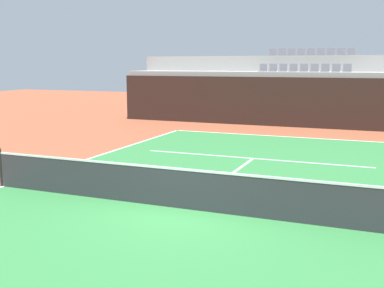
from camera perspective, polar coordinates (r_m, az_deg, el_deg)
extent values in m
plane|color=brown|center=(11.18, -1.07, -7.89)|extent=(80.00, 80.00, 0.00)
cube|color=#2D7238|center=(11.17, -1.07, -7.86)|extent=(11.00, 24.00, 0.01)
cube|color=white|center=(22.40, 11.04, 0.89)|extent=(11.00, 0.10, 0.00)
cube|color=white|center=(14.15, -21.88, -4.76)|extent=(0.10, 24.00, 0.00)
cube|color=white|center=(17.06, 7.42, -1.75)|extent=(8.26, 0.10, 0.00)
cube|color=white|center=(14.06, 4.08, -4.16)|extent=(0.10, 6.40, 0.00)
cube|color=black|center=(25.86, 12.73, 4.94)|extent=(20.77, 0.30, 2.66)
cube|color=#9E9E99|center=(27.18, 13.21, 5.43)|extent=(20.77, 2.40, 2.93)
cube|color=#9E9E99|center=(29.52, 13.99, 6.61)|extent=(20.77, 2.40, 3.84)
cube|color=slate|center=(27.56, 8.53, 8.72)|extent=(0.44, 0.44, 0.04)
cube|color=slate|center=(27.76, 8.64, 9.18)|extent=(0.44, 0.04, 0.40)
cube|color=slate|center=(27.43, 9.72, 8.69)|extent=(0.44, 0.44, 0.04)
cube|color=slate|center=(27.63, 9.82, 9.15)|extent=(0.44, 0.04, 0.40)
cube|color=slate|center=(27.31, 10.92, 8.65)|extent=(0.44, 0.44, 0.04)
cube|color=slate|center=(27.51, 11.01, 9.11)|extent=(0.44, 0.04, 0.40)
cube|color=slate|center=(27.21, 12.12, 8.61)|extent=(0.44, 0.44, 0.04)
cube|color=slate|center=(27.40, 12.21, 9.07)|extent=(0.44, 0.04, 0.40)
cube|color=slate|center=(27.11, 13.34, 8.56)|extent=(0.44, 0.44, 0.04)
cube|color=slate|center=(27.31, 13.42, 9.02)|extent=(0.44, 0.04, 0.40)
cube|color=slate|center=(27.03, 14.56, 8.51)|extent=(0.44, 0.44, 0.04)
cube|color=slate|center=(27.22, 14.64, 8.97)|extent=(0.44, 0.04, 0.40)
cube|color=slate|center=(26.96, 15.79, 8.45)|extent=(0.44, 0.44, 0.04)
cube|color=slate|center=(27.15, 15.86, 8.92)|extent=(0.44, 0.04, 0.40)
cube|color=slate|center=(26.90, 17.02, 8.39)|extent=(0.44, 0.44, 0.04)
cube|color=slate|center=(27.09, 17.08, 8.86)|extent=(0.44, 0.04, 0.40)
cube|color=slate|center=(26.85, 18.26, 8.32)|extent=(0.44, 0.44, 0.04)
cube|color=slate|center=(27.05, 18.32, 8.80)|extent=(0.44, 0.04, 0.40)
cube|color=slate|center=(29.90, 9.68, 10.51)|extent=(0.44, 0.44, 0.04)
cube|color=slate|center=(30.10, 9.78, 10.92)|extent=(0.44, 0.04, 0.40)
cube|color=slate|center=(29.78, 10.79, 10.48)|extent=(0.44, 0.44, 0.04)
cube|color=slate|center=(29.98, 10.88, 10.89)|extent=(0.44, 0.04, 0.40)
cube|color=slate|center=(29.67, 11.90, 10.45)|extent=(0.44, 0.44, 0.04)
cube|color=slate|center=(29.87, 11.98, 10.86)|extent=(0.44, 0.04, 0.40)
cube|color=slate|center=(29.57, 13.02, 10.41)|extent=(0.44, 0.44, 0.04)
cube|color=slate|center=(29.78, 13.10, 10.83)|extent=(0.44, 0.04, 0.40)
cube|color=slate|center=(29.49, 14.14, 10.37)|extent=(0.44, 0.44, 0.04)
cube|color=slate|center=(29.69, 14.22, 10.79)|extent=(0.44, 0.04, 0.40)
cube|color=slate|center=(29.41, 15.27, 10.33)|extent=(0.44, 0.44, 0.04)
cube|color=slate|center=(29.61, 15.34, 10.74)|extent=(0.44, 0.04, 0.40)
cube|color=slate|center=(29.34, 16.41, 10.28)|extent=(0.44, 0.44, 0.04)
cube|color=slate|center=(29.55, 16.47, 10.69)|extent=(0.44, 0.04, 0.40)
cube|color=slate|center=(29.29, 17.55, 10.22)|extent=(0.44, 0.44, 0.04)
cube|color=slate|center=(29.49, 17.61, 10.64)|extent=(0.44, 0.04, 0.40)
cube|color=slate|center=(29.25, 18.69, 10.17)|extent=(0.44, 0.44, 0.04)
cube|color=slate|center=(29.45, 18.74, 10.59)|extent=(0.44, 0.04, 0.40)
cylinder|color=black|center=(14.07, -22.17, -2.63)|extent=(0.08, 0.08, 1.07)
cube|color=#333338|center=(11.04, -1.07, -5.56)|extent=(10.90, 0.02, 0.92)
cube|color=white|center=(10.92, -1.08, -3.11)|extent=(10.90, 0.04, 0.05)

